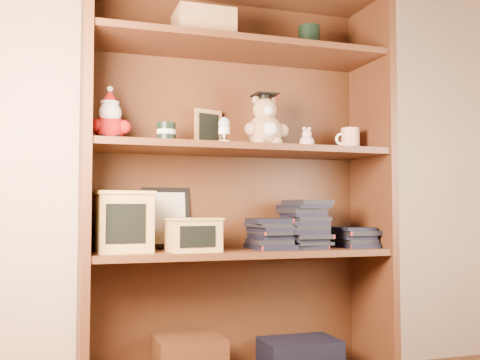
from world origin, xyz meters
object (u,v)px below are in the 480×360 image
Objects in this scene: bookcase at (235,191)px; grad_teddy_bear at (265,126)px; treats_box at (123,221)px; teacher_mug at (350,140)px.

bookcase is 7.20× the size of grad_teddy_bear.
bookcase is at bearing 6.58° from treats_box.
grad_teddy_bear is at bearing -0.60° from treats_box.
grad_teddy_bear is 0.38m from teacher_mug.
bookcase is 0.54m from teacher_mug.
treats_box is (-0.55, 0.01, -0.37)m from grad_teddy_bear.
grad_teddy_bear is 1.01× the size of treats_box.
treats_box is at bearing -173.42° from bookcase.
grad_teddy_bear is at bearing -178.99° from teacher_mug.
teacher_mug is (0.49, -0.05, 0.22)m from bookcase.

